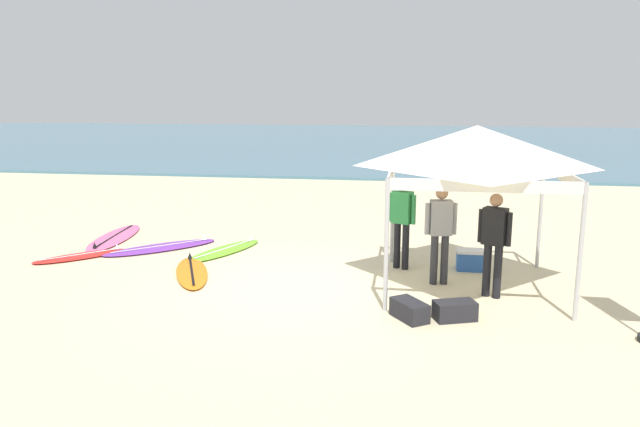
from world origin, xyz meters
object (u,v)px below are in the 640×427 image
surfboard_purple (161,247)px  canopy_tent (476,148)px  surfboard_red (81,256)px  surfboard_lime (225,250)px  gear_bag_by_pole (455,311)px  person_black (494,238)px  cooler_box (470,260)px  gear_bag_near_tent (410,310)px  person_green (402,217)px  surfboard_orange (192,272)px  surfboard_pink (114,237)px  person_grey (440,229)px

surfboard_purple → canopy_tent: bearing=-14.2°
surfboard_red → surfboard_lime: size_ratio=0.76×
surfboard_red → gear_bag_by_pole: 7.59m
canopy_tent → surfboard_lime: (-4.85, 1.57, -2.35)m
person_black → cooler_box: person_black is taller
surfboard_red → cooler_box: size_ratio=3.29×
gear_bag_near_tent → gear_bag_by_pole: size_ratio=1.00×
person_black → gear_bag_near_tent: 1.97m
gear_bag_near_tent → cooler_box: size_ratio=1.20×
surfboard_purple → person_green: size_ratio=1.32×
surfboard_red → surfboard_orange: size_ratio=0.77×
surfboard_lime → person_green: 3.84m
person_green → surfboard_pink: bearing=168.2°
surfboard_red → person_black: (7.89, -1.18, 0.95)m
surfboard_lime → person_green: bearing=-10.1°
surfboard_purple → gear_bag_near_tent: bearing=-31.9°
gear_bag_near_tent → cooler_box: cooler_box is taller
canopy_tent → gear_bag_near_tent: (-1.01, -1.68, -2.25)m
surfboard_orange → person_black: person_black is taller
person_black → gear_bag_near_tent: bearing=-137.6°
canopy_tent → surfboard_orange: 5.50m
surfboard_orange → person_green: person_green is taller
surfboard_orange → person_black: (5.28, -0.45, 0.95)m
surfboard_orange → person_grey: bearing=1.3°
canopy_tent → surfboard_purple: size_ratio=1.28×
surfboard_red → surfboard_pink: (-0.09, 1.58, -0.00)m
surfboard_lime → gear_bag_near_tent: gear_bag_near_tent is taller
surfboard_purple → gear_bag_near_tent: 6.19m
surfboard_orange → gear_bag_near_tent: gear_bag_near_tent is taller
surfboard_orange → person_green: (3.79, 0.95, 0.95)m
surfboard_red → gear_bag_by_pole: (7.24, -2.29, 0.10)m
surfboard_pink → person_green: (6.49, -1.35, 0.95)m
surfboard_red → person_green: person_green is taller
person_green → surfboard_lime: bearing=169.9°
surfboard_red → surfboard_pink: 1.58m
surfboard_pink → gear_bag_by_pole: 8.29m
cooler_box → person_green: bearing=-175.8°
cooler_box → canopy_tent: bearing=-95.2°
surfboard_orange → person_grey: (4.46, 0.10, 0.95)m
surfboard_red → person_black: person_black is taller
surfboard_pink → cooler_box: bearing=-9.2°
surfboard_lime → gear_bag_near_tent: 5.03m
person_black → gear_bag_by_pole: (-0.65, -1.12, -0.85)m
surfboard_red → gear_bag_by_pole: bearing=-17.6°
surfboard_pink → gear_bag_by_pole: (7.33, -3.87, 0.10)m
canopy_tent → gear_bag_near_tent: 2.98m
surfboard_purple → person_green: 5.21m
surfboard_pink → gear_bag_near_tent: bearing=-30.6°
canopy_tent → surfboard_purple: canopy_tent is taller
person_black → gear_bag_by_pole: bearing=-120.4°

